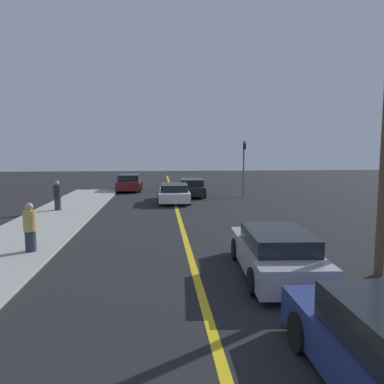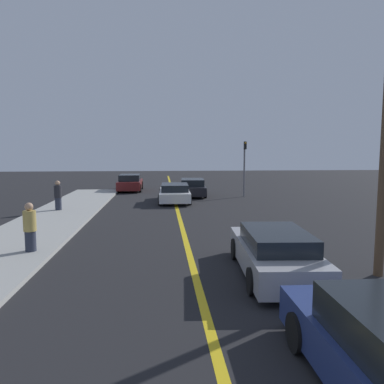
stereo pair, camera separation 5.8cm
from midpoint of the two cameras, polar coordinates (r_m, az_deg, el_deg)
name	(u,v)px [view 2 (the right image)]	position (r m, az deg, el deg)	size (l,w,h in m)	color
road_center_line	(179,217)	(18.78, -1.88, -3.79)	(0.20, 60.00, 0.01)	gold
sidewalk_left	(38,229)	(16.80, -22.34, -5.26)	(3.40, 30.44, 0.13)	#9E9E99
car_ahead_center	(274,253)	(10.32, 12.59, -8.99)	(2.07, 4.66, 1.24)	#9E9EA3
car_far_distant	(175,193)	(24.05, -2.60, -0.14)	(2.09, 4.63, 1.18)	silver
car_parked_left_lot	(192,187)	(27.35, 0.10, 0.69)	(2.15, 4.61, 1.25)	black
car_oncoming_far	(130,183)	(31.05, -9.37, 1.38)	(1.96, 4.18, 1.36)	maroon
pedestrian_mid_group	(30,227)	(12.89, -23.35, -4.97)	(0.39, 0.39, 1.55)	#282D3D
pedestrian_far_standing	(58,195)	(21.22, -19.67, -0.51)	(0.39, 0.39, 1.58)	#282D3D
traffic_light	(244,163)	(26.89, 8.06, 4.41)	(0.18, 0.40, 3.93)	slate
utility_pole	(384,172)	(10.89, 27.33, 2.79)	(0.24, 0.24, 5.54)	brown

